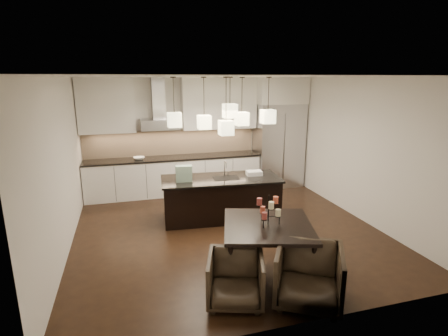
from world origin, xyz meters
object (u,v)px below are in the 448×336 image
object	(u,v)px
dining_table	(267,248)
armchair_right	(309,276)
refrigerator	(278,145)
armchair_left	(236,279)
island_body	(221,199)

from	to	relation	value
dining_table	armchair_right	xyz separation A→B (m)	(0.20, -0.84, 0.00)
dining_table	armchair_right	bearing A→B (deg)	-59.73
refrigerator	dining_table	distance (m)	4.46
refrigerator	armchair_left	distance (m)	5.29
refrigerator	armchair_right	bearing A→B (deg)	-110.03
refrigerator	armchair_left	world-z (taller)	refrigerator
refrigerator	dining_table	world-z (taller)	refrigerator
refrigerator	dining_table	xyz separation A→B (m)	(-1.95, -3.95, -0.70)
island_body	armchair_left	distance (m)	2.81
refrigerator	armchair_right	size ratio (longest dim) A/B	2.59
armchair_right	island_body	bearing A→B (deg)	126.16
dining_table	armchair_left	bearing A→B (deg)	-122.69
dining_table	armchair_right	size ratio (longest dim) A/B	1.50
refrigerator	dining_table	size ratio (longest dim) A/B	1.73
armchair_left	armchair_right	bearing A→B (deg)	1.49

